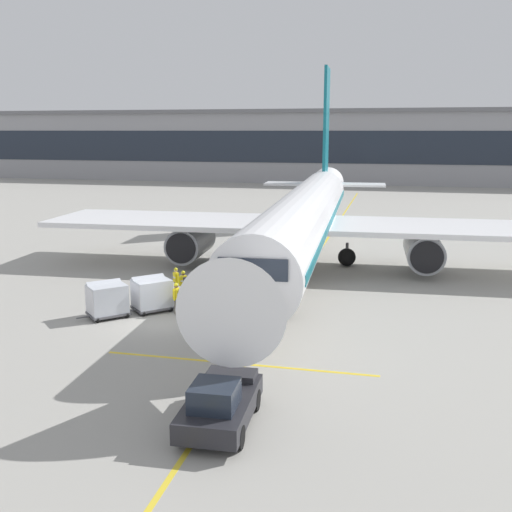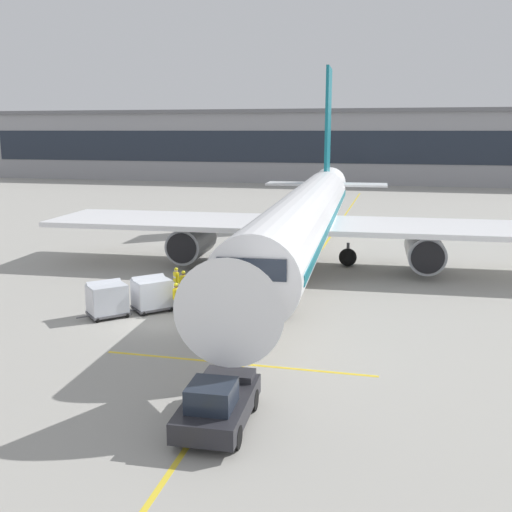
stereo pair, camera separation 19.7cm
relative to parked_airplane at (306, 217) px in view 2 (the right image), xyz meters
name	(u,v)px [view 2 (the right image)]	position (x,y,z in m)	size (l,w,h in m)	color
ground_plane	(162,323)	(-5.20, -14.57, -3.68)	(600.00, 600.00, 0.00)	#9E9B93
parked_airplane	(306,217)	(0.00, 0.00, 0.00)	(37.94, 48.61, 15.95)	white
belt_loader	(211,284)	(-4.08, -9.77, -2.77)	(4.42, 4.59, 3.40)	silver
baggage_cart_lead	(152,293)	(-6.59, -12.64, -2.68)	(2.55, 2.55, 1.91)	#515156
baggage_cart_second	(107,299)	(-8.46, -14.24, -2.68)	(2.55, 2.55, 1.91)	#515156
pushback_tug	(217,403)	(0.89, -24.61, -2.86)	(2.27, 4.48, 1.83)	#232328
ground_crew_by_loader	(176,296)	(-5.04, -12.90, -2.69)	(0.26, 0.57, 1.74)	#514C42
ground_crew_by_carts	(184,283)	(-5.64, -10.10, -2.69)	(0.53, 0.37, 1.74)	#333847
ground_crew_marshaller	(216,294)	(-3.07, -12.05, -2.69)	(0.31, 0.56, 1.74)	#333847
ground_crew_wingwalker	(176,280)	(-6.35, -9.43, -2.69)	(0.44, 0.44, 1.74)	black
safety_cone_engine_keepout	(229,259)	(-5.68, -0.12, -3.32)	(0.66, 0.66, 0.75)	black
apron_guidance_line_lead_in	(308,270)	(0.34, -0.87, -3.68)	(0.20, 110.00, 0.01)	yellow
apron_guidance_line_stop_bar	(237,364)	(0.04, -19.08, -3.68)	(12.00, 0.20, 0.01)	yellow
terminal_building	(308,146)	(-11.86, 78.65, 3.08)	(129.45, 20.50, 13.63)	#939399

